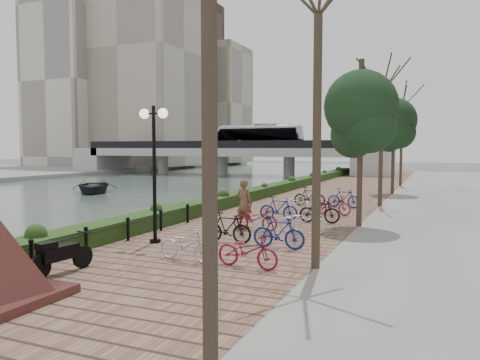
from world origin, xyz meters
The scene contains 13 objects.
ground centered at (0.00, 0.00, 0.00)m, with size 220.00×220.00×0.00m, color #59595B.
river_water centered at (-15.00, 25.00, 0.01)m, with size 30.00×130.00×0.02m, color #415149.
promenade centered at (4.00, 17.50, 0.25)m, with size 8.00×75.00×0.50m, color brown.
hedge centered at (0.60, 20.00, 0.80)m, with size 1.10×56.00×0.60m, color #1A3B15.
chain_fence centered at (1.40, 2.00, 0.85)m, with size 0.10×14.10×0.70m.
lamppost centered at (2.39, 3.11, 3.73)m, with size 1.02×0.32×4.43m.
motorcycle centered at (2.41, -1.00, 0.99)m, with size 0.49×1.56×0.97m, color black, non-canonical shape.
pedestrian centered at (4.00, 6.81, 1.44)m, with size 0.69×0.45×1.89m, color brown.
bicycle_parking centered at (5.50, 7.62, 0.97)m, with size 2.40×14.69×1.00m.
street_trees centered at (8.00, 12.68, 3.69)m, with size 3.20×37.12×6.80m.
bridge centered at (-13.93, 45.00, 3.37)m, with size 36.00×10.77×6.50m.
boat centered at (-14.25, 19.55, 0.54)m, with size 3.57×4.99×1.03m, color #222228.
far_buildings centered at (-41.66, 65.91, 16.12)m, with size 35.00×38.00×38.00m.
Camera 1 is at (10.87, -9.67, 3.60)m, focal length 35.00 mm.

